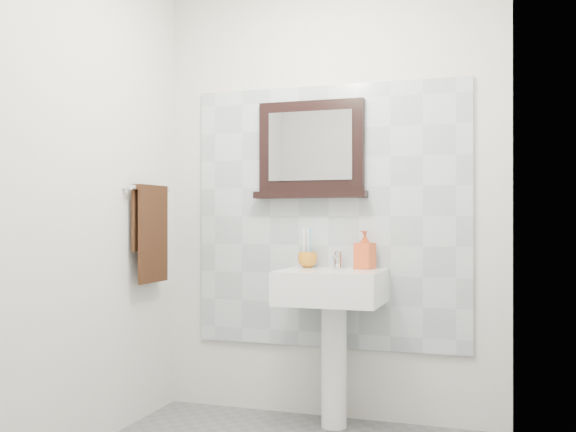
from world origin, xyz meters
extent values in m
cube|color=silver|center=(0.00, 1.10, 1.25)|extent=(2.00, 0.01, 2.50)
cube|color=silver|center=(0.00, -1.10, 1.25)|extent=(2.00, 0.01, 2.50)
cube|color=silver|center=(-1.00, 0.00, 1.25)|extent=(0.01, 2.20, 2.50)
cube|color=silver|center=(1.00, 0.00, 1.25)|extent=(0.01, 2.20, 2.50)
cube|color=#A8B1B6|center=(0.00, 1.09, 1.15)|extent=(1.60, 0.02, 1.50)
cylinder|color=white|center=(0.07, 0.92, 0.34)|extent=(0.14, 0.14, 0.68)
cube|color=white|center=(0.07, 0.86, 0.77)|extent=(0.55, 0.44, 0.18)
cylinder|color=silver|center=(0.07, 0.84, 0.85)|extent=(0.32, 0.32, 0.02)
cylinder|color=#4C4C4F|center=(0.07, 0.84, 0.86)|extent=(0.04, 0.04, 0.00)
cylinder|color=silver|center=(0.07, 1.01, 0.91)|extent=(0.04, 0.04, 0.09)
cylinder|color=silver|center=(0.07, 0.96, 0.93)|extent=(0.02, 0.10, 0.02)
cube|color=silver|center=(0.07, 1.02, 0.96)|extent=(0.02, 0.07, 0.01)
imported|color=#C27416|center=(-0.10, 1.00, 0.90)|extent=(0.14, 0.14, 0.09)
cylinder|color=white|center=(-0.12, 0.99, 0.97)|extent=(0.01, 0.01, 0.19)
cube|color=white|center=(-0.12, 0.99, 1.07)|extent=(0.01, 0.01, 0.03)
cylinder|color=#58ACCA|center=(-0.09, 0.99, 0.97)|extent=(0.01, 0.01, 0.19)
cube|color=#58ACCA|center=(-0.09, 0.99, 1.07)|extent=(0.01, 0.01, 0.03)
cylinder|color=white|center=(-0.10, 1.02, 0.97)|extent=(0.01, 0.01, 0.19)
cube|color=white|center=(-0.10, 1.02, 1.07)|extent=(0.01, 0.01, 0.03)
imported|color=red|center=(0.23, 1.01, 0.97)|extent=(0.12, 0.12, 0.21)
cube|color=black|center=(-0.10, 1.07, 1.55)|extent=(0.62, 0.06, 0.52)
cube|color=#99999E|center=(-0.10, 1.03, 1.55)|extent=(0.49, 0.01, 0.39)
cube|color=black|center=(-0.10, 1.04, 1.27)|extent=(0.66, 0.11, 0.04)
cylinder|color=silver|center=(-0.94, 0.72, 1.31)|extent=(0.03, 0.40, 0.03)
cylinder|color=silver|center=(-0.97, 0.53, 1.31)|extent=(0.05, 0.02, 0.02)
cylinder|color=silver|center=(-0.97, 0.91, 1.31)|extent=(0.05, 0.02, 0.02)
cube|color=black|center=(-0.93, 0.72, 1.04)|extent=(0.02, 0.30, 0.52)
cube|color=black|center=(-0.96, 0.72, 1.13)|extent=(0.02, 0.30, 0.34)
cube|color=black|center=(-0.94, 0.72, 1.31)|extent=(0.06, 0.30, 0.03)
camera|label=1|loc=(1.01, -2.64, 1.14)|focal=42.00mm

